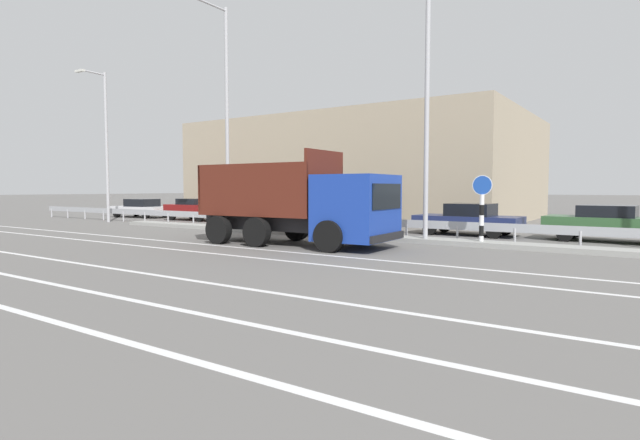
{
  "coord_description": "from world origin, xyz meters",
  "views": [
    {
      "loc": [
        10.53,
        -15.1,
        2.06
      ],
      "look_at": [
        -0.37,
        1.05,
        0.82
      ],
      "focal_mm": 28.0,
      "sensor_mm": 36.0,
      "label": 1
    }
  ],
  "objects_px": {
    "median_road_sign": "(482,209)",
    "street_lamp_0": "(105,141)",
    "parked_car_3": "(353,214)",
    "parked_car_0": "(141,208)",
    "parked_car_1": "(195,209)",
    "parked_car_5": "(610,223)",
    "parked_car_2": "(261,210)",
    "dump_truck": "(317,210)",
    "street_lamp_2": "(426,92)",
    "parked_car_4": "(468,219)",
    "street_lamp_1": "(224,108)"
  },
  "relations": [
    {
      "from": "parked_car_0",
      "to": "parked_car_1",
      "type": "distance_m",
      "value": 5.64
    },
    {
      "from": "median_road_sign",
      "to": "street_lamp_1",
      "type": "height_order",
      "value": "street_lamp_1"
    },
    {
      "from": "street_lamp_0",
      "to": "parked_car_0",
      "type": "distance_m",
      "value": 6.6
    },
    {
      "from": "median_road_sign",
      "to": "parked_car_2",
      "type": "xyz_separation_m",
      "value": [
        -13.85,
        4.15,
        -0.54
      ]
    },
    {
      "from": "parked_car_4",
      "to": "street_lamp_2",
      "type": "bearing_deg",
      "value": 176.49
    },
    {
      "from": "dump_truck",
      "to": "median_road_sign",
      "type": "distance_m",
      "value": 5.82
    },
    {
      "from": "median_road_sign",
      "to": "street_lamp_2",
      "type": "xyz_separation_m",
      "value": [
        -2.04,
        -0.29,
        4.26
      ]
    },
    {
      "from": "street_lamp_1",
      "to": "parked_car_5",
      "type": "xyz_separation_m",
      "value": [
        15.97,
        4.42,
        -5.18
      ]
    },
    {
      "from": "street_lamp_1",
      "to": "street_lamp_2",
      "type": "xyz_separation_m",
      "value": [
        10.26,
        -0.03,
        -0.33
      ]
    },
    {
      "from": "parked_car_4",
      "to": "parked_car_0",
      "type": "bearing_deg",
      "value": 89.98
    },
    {
      "from": "street_lamp_2",
      "to": "parked_car_3",
      "type": "relative_size",
      "value": 2.52
    },
    {
      "from": "median_road_sign",
      "to": "street_lamp_0",
      "type": "height_order",
      "value": "street_lamp_0"
    },
    {
      "from": "parked_car_2",
      "to": "parked_car_3",
      "type": "height_order",
      "value": "parked_car_2"
    },
    {
      "from": "street_lamp_0",
      "to": "parked_car_3",
      "type": "height_order",
      "value": "street_lamp_0"
    },
    {
      "from": "median_road_sign",
      "to": "parked_car_3",
      "type": "distance_m",
      "value": 8.88
    },
    {
      "from": "parked_car_3",
      "to": "parked_car_5",
      "type": "xyz_separation_m",
      "value": [
        11.42,
        -0.15,
        -0.0
      ]
    },
    {
      "from": "dump_truck",
      "to": "parked_car_1",
      "type": "relative_size",
      "value": 1.84
    },
    {
      "from": "parked_car_0",
      "to": "parked_car_3",
      "type": "height_order",
      "value": "parked_car_3"
    },
    {
      "from": "parked_car_2",
      "to": "parked_car_5",
      "type": "bearing_deg",
      "value": 85.63
    },
    {
      "from": "median_road_sign",
      "to": "parked_car_5",
      "type": "relative_size",
      "value": 0.53
    },
    {
      "from": "parked_car_3",
      "to": "street_lamp_2",
      "type": "bearing_deg",
      "value": -128.67
    },
    {
      "from": "parked_car_0",
      "to": "parked_car_4",
      "type": "relative_size",
      "value": 1.07
    },
    {
      "from": "street_lamp_2",
      "to": "parked_car_1",
      "type": "relative_size",
      "value": 2.49
    },
    {
      "from": "parked_car_2",
      "to": "street_lamp_1",
      "type": "bearing_deg",
      "value": 15.0
    },
    {
      "from": "street_lamp_0",
      "to": "parked_car_1",
      "type": "height_order",
      "value": "street_lamp_0"
    },
    {
      "from": "parked_car_0",
      "to": "parked_car_3",
      "type": "xyz_separation_m",
      "value": [
        17.37,
        -0.03,
        0.06
      ]
    },
    {
      "from": "parked_car_1",
      "to": "parked_car_2",
      "type": "xyz_separation_m",
      "value": [
        5.62,
        -0.12,
        0.05
      ]
    },
    {
      "from": "parked_car_1",
      "to": "parked_car_3",
      "type": "distance_m",
      "value": 11.73
    },
    {
      "from": "parked_car_0",
      "to": "parked_car_5",
      "type": "distance_m",
      "value": 28.79
    },
    {
      "from": "median_road_sign",
      "to": "parked_car_4",
      "type": "bearing_deg",
      "value": 113.41
    },
    {
      "from": "dump_truck",
      "to": "street_lamp_0",
      "type": "distance_m",
      "value": 18.39
    },
    {
      "from": "parked_car_0",
      "to": "dump_truck",
      "type": "bearing_deg",
      "value": -115.42
    },
    {
      "from": "street_lamp_1",
      "to": "parked_car_5",
      "type": "relative_size",
      "value": 2.26
    },
    {
      "from": "street_lamp_0",
      "to": "parked_car_4",
      "type": "height_order",
      "value": "street_lamp_0"
    },
    {
      "from": "street_lamp_0",
      "to": "parked_car_3",
      "type": "distance_m",
      "value": 15.98
    },
    {
      "from": "median_road_sign",
      "to": "street_lamp_0",
      "type": "relative_size",
      "value": 0.28
    },
    {
      "from": "median_road_sign",
      "to": "parked_car_0",
      "type": "xyz_separation_m",
      "value": [
        -25.12,
        4.33,
        -0.65
      ]
    },
    {
      "from": "street_lamp_1",
      "to": "parked_car_1",
      "type": "xyz_separation_m",
      "value": [
        -7.18,
        4.54,
        -5.17
      ]
    },
    {
      "from": "median_road_sign",
      "to": "street_lamp_2",
      "type": "height_order",
      "value": "street_lamp_2"
    },
    {
      "from": "dump_truck",
      "to": "parked_car_3",
      "type": "distance_m",
      "value": 8.12
    },
    {
      "from": "street_lamp_0",
      "to": "parked_car_2",
      "type": "bearing_deg",
      "value": 25.49
    },
    {
      "from": "street_lamp_0",
      "to": "parked_car_4",
      "type": "distance_m",
      "value": 21.63
    },
    {
      "from": "parked_car_1",
      "to": "parked_car_4",
      "type": "distance_m",
      "value": 17.77
    },
    {
      "from": "street_lamp_2",
      "to": "parked_car_1",
      "type": "bearing_deg",
      "value": 165.34
    },
    {
      "from": "street_lamp_2",
      "to": "parked_car_3",
      "type": "bearing_deg",
      "value": 141.17
    },
    {
      "from": "parked_car_0",
      "to": "parked_car_5",
      "type": "bearing_deg",
      "value": -95.28
    },
    {
      "from": "parked_car_0",
      "to": "street_lamp_0",
      "type": "bearing_deg",
      "value": -154.34
    },
    {
      "from": "street_lamp_2",
      "to": "parked_car_1",
      "type": "xyz_separation_m",
      "value": [
        -17.43,
        4.56,
        -4.84
      ]
    },
    {
      "from": "parked_car_3",
      "to": "median_road_sign",
      "type": "bearing_deg",
      "value": -118.87
    },
    {
      "from": "parked_car_0",
      "to": "parked_car_5",
      "type": "height_order",
      "value": "parked_car_5"
    }
  ]
}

